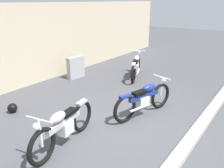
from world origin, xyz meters
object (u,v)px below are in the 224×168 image
at_px(stone_marker, 76,67).
at_px(motorcycle_cream, 136,66).
at_px(motorcycle_blue, 144,99).
at_px(motorcycle_silver, 64,126).
at_px(helmet, 12,108).

relative_size(stone_marker, motorcycle_cream, 0.43).
bearing_deg(motorcycle_blue, motorcycle_cream, 48.92).
relative_size(stone_marker, motorcycle_blue, 0.42).
bearing_deg(stone_marker, motorcycle_cream, -53.14).
xyz_separation_m(stone_marker, motorcycle_silver, (-3.32, -2.82, 0.03)).
xyz_separation_m(stone_marker, helmet, (-3.05, -0.67, -0.27)).
relative_size(motorcycle_silver, motorcycle_blue, 1.03).
height_order(motorcycle_silver, motorcycle_cream, motorcycle_cream).
distance_m(motorcycle_cream, motorcycle_blue, 3.05).
relative_size(stone_marker, helmet, 3.22).
height_order(stone_marker, motorcycle_cream, motorcycle_cream).
height_order(helmet, motorcycle_cream, motorcycle_cream).
distance_m(motorcycle_silver, motorcycle_cream, 4.76).
xyz_separation_m(helmet, motorcycle_silver, (-0.27, -2.15, 0.30)).
xyz_separation_m(helmet, motorcycle_blue, (1.84, -2.78, 0.30)).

